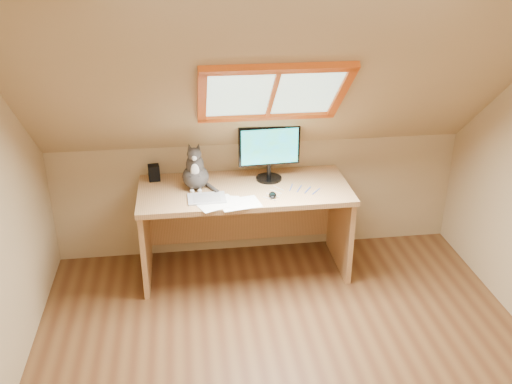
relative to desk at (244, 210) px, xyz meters
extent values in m
cube|color=tan|center=(0.16, 0.30, -0.04)|extent=(3.50, 0.02, 1.00)
cube|color=silver|center=(0.16, -2.23, 1.86)|extent=(3.50, 1.95, 0.02)
cube|color=tan|center=(0.16, -0.48, 1.16)|extent=(3.50, 1.56, 1.41)
cube|color=#B2E0CC|center=(0.16, -0.40, 1.09)|extent=(0.90, 0.53, 0.48)
cube|color=#E25015|center=(0.16, -0.40, 1.09)|extent=(1.02, 0.64, 0.59)
cube|color=tan|center=(0.00, -0.07, 0.21)|extent=(1.68, 0.73, 0.04)
cube|color=tan|center=(-0.81, -0.07, -0.17)|extent=(0.04, 0.66, 0.72)
cube|color=tan|center=(0.81, -0.07, -0.17)|extent=(0.04, 0.66, 0.72)
cube|color=tan|center=(0.00, 0.27, -0.17)|extent=(1.58, 0.03, 0.51)
cylinder|color=black|center=(0.22, 0.06, 0.24)|extent=(0.21, 0.21, 0.02)
cylinder|color=black|center=(0.22, 0.06, 0.31)|extent=(0.03, 0.03, 0.11)
cube|color=black|center=(0.22, 0.06, 0.53)|extent=(0.50, 0.06, 0.33)
cube|color=#1578C6|center=(0.22, 0.04, 0.53)|extent=(0.46, 0.03, 0.29)
ellipsoid|color=#443F3C|center=(-0.38, -0.01, 0.32)|extent=(0.22, 0.26, 0.18)
ellipsoid|color=#443F3C|center=(-0.38, -0.02, 0.43)|extent=(0.15, 0.15, 0.20)
ellipsoid|color=silver|center=(-0.38, -0.08, 0.41)|extent=(0.07, 0.04, 0.11)
ellipsoid|color=#443F3C|center=(-0.38, -0.07, 0.54)|extent=(0.12, 0.10, 0.10)
sphere|color=silver|center=(-0.39, -0.11, 0.52)|extent=(0.04, 0.04, 0.04)
cone|color=#443F3C|center=(-0.42, -0.04, 0.59)|extent=(0.05, 0.05, 0.06)
cone|color=#443F3C|center=(-0.35, -0.05, 0.59)|extent=(0.05, 0.05, 0.06)
cube|color=black|center=(-0.71, 0.18, 0.29)|extent=(0.10, 0.10, 0.13)
cube|color=#B2B2B7|center=(-0.31, -0.24, 0.24)|extent=(0.29, 0.21, 0.01)
ellipsoid|color=black|center=(0.19, -0.27, 0.25)|extent=(0.08, 0.11, 0.03)
cube|color=white|center=(-0.16, -0.33, 0.23)|extent=(0.33, 0.27, 0.00)
cube|color=white|center=(-0.16, -0.33, 0.23)|extent=(0.32, 0.24, 0.00)
cube|color=white|center=(-0.16, -0.33, 0.23)|extent=(0.35, 0.30, 0.00)
camera|label=1|loc=(-0.45, -4.16, 2.12)|focal=40.00mm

